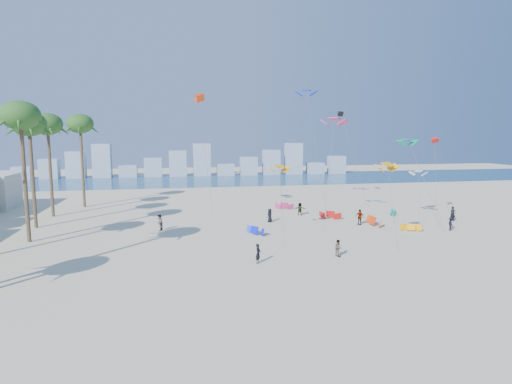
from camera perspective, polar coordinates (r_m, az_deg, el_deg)
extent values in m
plane|color=beige|center=(32.17, 0.19, -11.95)|extent=(220.00, 220.00, 0.00)
plane|color=navy|center=(102.46, -7.64, 1.63)|extent=(220.00, 220.00, 0.00)
imported|color=black|center=(36.34, 0.29, -8.23)|extent=(0.67, 0.73, 1.68)
imported|color=gray|center=(38.97, 10.90, -7.38)|extent=(0.82, 0.91, 1.53)
imported|color=black|center=(52.90, 1.86, -3.14)|extent=(0.96, 0.96, 1.69)
imported|color=gray|center=(52.79, 13.70, -3.28)|extent=(1.02, 1.16, 1.88)
imported|color=black|center=(53.04, 24.64, -3.90)|extent=(0.77, 1.10, 1.55)
imported|color=gray|center=(57.66, 5.90, -2.27)|extent=(1.58, 1.28, 1.69)
imported|color=black|center=(58.55, 24.84, -2.69)|extent=(0.73, 0.51, 1.90)
imported|color=gray|center=(49.33, -12.79, -4.03)|extent=(0.97, 1.09, 1.86)
cylinder|color=#595959|center=(42.72, 3.51, -1.82)|extent=(0.62, 4.86, 7.51)
cylinder|color=#595959|center=(51.01, 9.71, 2.58)|extent=(2.91, 4.68, 12.68)
cylinder|color=#595959|center=(52.25, 21.82, 0.92)|extent=(2.37, 4.92, 10.26)
cylinder|color=#595959|center=(53.61, -6.73, 4.51)|extent=(1.50, 2.44, 15.72)
cylinder|color=#595959|center=(66.60, 13.01, 4.37)|extent=(2.67, 5.25, 14.26)
cylinder|color=#595959|center=(55.01, 21.00, -0.85)|extent=(3.02, 5.78, 6.23)
cylinder|color=#595959|center=(61.78, 8.08, 5.55)|extent=(2.14, 4.04, 17.09)
cylinder|color=#595959|center=(55.68, 22.92, 1.31)|extent=(1.63, 3.87, 10.38)
cylinder|color=#595959|center=(42.54, 17.84, -1.92)|extent=(0.24, 2.24, 7.95)
cylinder|color=brown|center=(48.19, -28.54, 1.44)|extent=(0.40, 0.40, 12.67)
ellipsoid|color=#2F5E21|center=(48.02, -29.04, 8.98)|extent=(3.80, 3.80, 2.85)
cylinder|color=brown|center=(55.29, -27.72, 1.85)|extent=(0.40, 0.40, 12.01)
ellipsoid|color=#2F5E21|center=(55.09, -28.12, 8.07)|extent=(3.80, 3.80, 2.85)
cylinder|color=brown|center=(61.97, -25.81, 2.57)|extent=(0.40, 0.40, 12.14)
ellipsoid|color=#2F5E21|center=(61.80, -26.15, 8.18)|extent=(3.80, 3.80, 2.85)
cylinder|color=brown|center=(68.18, -22.21, 3.27)|extent=(0.40, 0.40, 12.37)
ellipsoid|color=#2F5E21|center=(68.04, -22.48, 8.46)|extent=(3.80, 3.80, 2.85)
cube|color=#9EADBF|center=(117.78, -28.83, 2.26)|extent=(4.40, 3.00, 3.00)
cube|color=#9EADBF|center=(115.96, -25.94, 2.81)|extent=(4.40, 3.00, 4.80)
cube|color=#9EADBF|center=(114.46, -22.96, 3.38)|extent=(4.40, 3.00, 6.60)
cube|color=#9EADBF|center=(113.28, -19.91, 3.94)|extent=(4.40, 3.00, 8.40)
cube|color=#9EADBF|center=(112.67, -16.73, 2.68)|extent=(4.40, 3.00, 3.00)
cube|color=#9EADBF|center=(112.15, -13.59, 3.23)|extent=(4.40, 3.00, 4.80)
cube|color=#9EADBF|center=(111.97, -10.43, 3.78)|extent=(4.40, 3.00, 6.60)
cube|color=#9EADBF|center=(112.15, -7.26, 4.31)|extent=(4.40, 3.00, 8.40)
cube|color=#9EADBF|center=(112.91, -4.10, 3.00)|extent=(4.40, 3.00, 3.00)
cube|color=#9EADBF|center=(113.75, -0.99, 3.51)|extent=(4.40, 3.00, 4.80)
cube|color=#9EADBF|center=(114.92, 2.06, 4.00)|extent=(4.40, 3.00, 6.60)
cube|color=#9EADBF|center=(116.41, 5.05, 4.47)|extent=(4.40, 3.00, 8.40)
cube|color=#9EADBF|center=(118.46, 7.92, 3.17)|extent=(4.40, 3.00, 3.00)
cube|color=#9EADBF|center=(120.53, 10.72, 3.62)|extent=(4.40, 3.00, 4.80)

